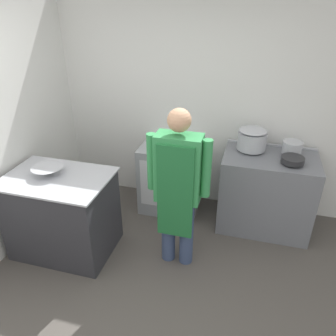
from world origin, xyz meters
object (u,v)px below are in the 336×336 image
(fridge_unit, at_px, (171,178))
(mixing_bowl, at_px, (48,171))
(person_cook, at_px, (178,184))
(stove, at_px, (266,192))
(stock_pot, at_px, (252,138))
(saute_pan, at_px, (293,160))
(sauce_pot, at_px, (292,147))

(fridge_unit, distance_m, mixing_bowl, 1.52)
(fridge_unit, height_order, person_cook, person_cook)
(person_cook, bearing_deg, fridge_unit, 108.95)
(stove, distance_m, stock_pot, 0.66)
(fridge_unit, xyz_separation_m, stock_pot, (0.94, 0.04, 0.63))
(mixing_bowl, distance_m, saute_pan, 2.52)
(stove, xyz_separation_m, saute_pan, (0.21, -0.12, 0.51))
(fridge_unit, bearing_deg, stock_pot, 2.66)
(stove, height_order, mixing_bowl, mixing_bowl)
(saute_pan, distance_m, sauce_pot, 0.24)
(stove, xyz_separation_m, mixing_bowl, (-2.17, -0.96, 0.48))
(stock_pot, relative_size, saute_pan, 1.34)
(stove, relative_size, person_cook, 0.62)
(person_cook, distance_m, mixing_bowl, 1.32)
(stove, relative_size, fridge_unit, 1.18)
(mixing_bowl, relative_size, stock_pot, 0.97)
(person_cook, xyz_separation_m, mixing_bowl, (-1.32, -0.11, -0.00))
(person_cook, height_order, stock_pot, person_cook)
(person_cook, relative_size, stock_pot, 5.16)
(saute_pan, xyz_separation_m, sauce_pot, (0.00, 0.23, 0.04))
(mixing_bowl, height_order, stock_pot, stock_pot)
(fridge_unit, bearing_deg, sauce_pot, 1.81)
(person_cook, bearing_deg, mixing_bowl, -175.42)
(stove, xyz_separation_m, stock_pot, (-0.23, 0.12, 0.60))
(stock_pot, bearing_deg, fridge_unit, -177.34)
(stove, bearing_deg, stock_pot, 153.10)
(mixing_bowl, xyz_separation_m, saute_pan, (2.37, 0.85, 0.03))
(fridge_unit, height_order, sauce_pot, sauce_pot)
(fridge_unit, height_order, saute_pan, saute_pan)
(fridge_unit, relative_size, sauce_pot, 4.13)
(mixing_bowl, bearing_deg, saute_pan, 19.69)
(stove, xyz_separation_m, fridge_unit, (-1.17, 0.07, -0.02))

